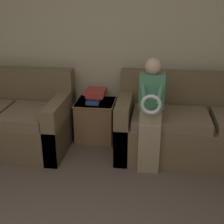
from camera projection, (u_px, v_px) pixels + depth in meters
The scene contains 6 objects.
wall_back at pixel (109, 39), 3.96m from camera, with size 6.87×0.06×2.55m.
couch_main at pixel (208, 128), 3.67m from camera, with size 2.14×0.86×0.94m.
couch_side at pixel (11, 121), 3.91m from camera, with size 1.47×0.93×0.93m.
child_left_seated at pixel (151, 110), 3.31m from camera, with size 0.27×0.38×1.21m.
side_shelf at pixel (96, 120), 4.09m from camera, with size 0.50×0.47×0.52m.
book_stack at pixel (95, 95), 3.97m from camera, with size 0.26×0.33×0.16m.
Camera 1 is at (0.59, -1.10, 1.88)m, focal length 50.00 mm.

